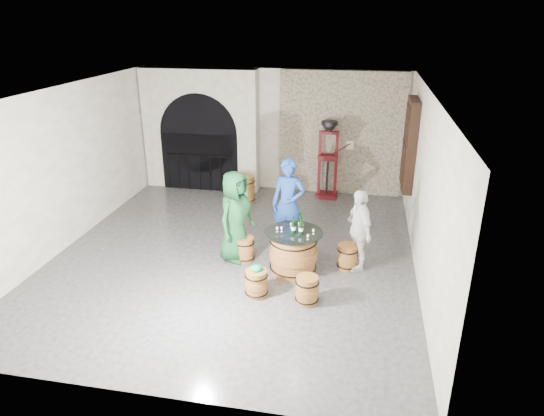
% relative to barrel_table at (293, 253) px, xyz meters
% --- Properties ---
extents(ground, '(8.00, 8.00, 0.00)m').
position_rel_barrel_table_xyz_m(ground, '(-1.25, 0.54, -0.41)').
color(ground, '#2E2E30').
rests_on(ground, ground).
extents(wall_back, '(8.00, 0.00, 8.00)m').
position_rel_barrel_table_xyz_m(wall_back, '(-1.25, 4.54, 1.19)').
color(wall_back, silver).
rests_on(wall_back, ground).
extents(wall_front, '(8.00, 0.00, 8.00)m').
position_rel_barrel_table_xyz_m(wall_front, '(-1.25, -3.46, 1.19)').
color(wall_front, silver).
rests_on(wall_front, ground).
extents(wall_left, '(0.00, 8.00, 8.00)m').
position_rel_barrel_table_xyz_m(wall_left, '(-4.75, 0.54, 1.19)').
color(wall_left, silver).
rests_on(wall_left, ground).
extents(wall_right, '(0.00, 8.00, 8.00)m').
position_rel_barrel_table_xyz_m(wall_right, '(2.25, 0.54, 1.19)').
color(wall_right, silver).
rests_on(wall_right, ground).
extents(ceiling, '(8.00, 8.00, 0.00)m').
position_rel_barrel_table_xyz_m(ceiling, '(-1.25, 0.54, 2.79)').
color(ceiling, beige).
rests_on(ceiling, wall_back).
extents(stone_facing_panel, '(3.20, 0.12, 3.18)m').
position_rel_barrel_table_xyz_m(stone_facing_panel, '(0.55, 4.48, 1.19)').
color(stone_facing_panel, gray).
rests_on(stone_facing_panel, ground).
extents(arched_opening, '(3.10, 0.60, 3.19)m').
position_rel_barrel_table_xyz_m(arched_opening, '(-3.15, 4.28, 1.18)').
color(arched_opening, silver).
rests_on(arched_opening, ground).
extents(shuttered_window, '(0.23, 1.10, 2.00)m').
position_rel_barrel_table_xyz_m(shuttered_window, '(2.13, 2.94, 1.39)').
color(shuttered_window, black).
rests_on(shuttered_window, wall_right).
extents(barrel_table, '(1.07, 1.07, 0.82)m').
position_rel_barrel_table_xyz_m(barrel_table, '(0.00, 0.00, 0.00)').
color(barrel_table, '#935C2A').
rests_on(barrel_table, ground).
extents(barrel_stool_left, '(0.40, 0.40, 0.48)m').
position_rel_barrel_table_xyz_m(barrel_stool_left, '(-1.00, 0.29, -0.17)').
color(barrel_stool_left, '#935C2A').
rests_on(barrel_stool_left, ground).
extents(barrel_stool_far, '(0.40, 0.40, 0.48)m').
position_rel_barrel_table_xyz_m(barrel_stool_far, '(-0.26, 1.01, -0.17)').
color(barrel_stool_far, '#935C2A').
rests_on(barrel_stool_far, ground).
extents(barrel_stool_right, '(0.40, 0.40, 0.48)m').
position_rel_barrel_table_xyz_m(barrel_stool_right, '(0.98, 0.34, -0.17)').
color(barrel_stool_right, '#935C2A').
rests_on(barrel_stool_right, ground).
extents(barrel_stool_near_right, '(0.40, 0.40, 0.48)m').
position_rel_barrel_table_xyz_m(barrel_stool_near_right, '(0.38, -0.97, -0.17)').
color(barrel_stool_near_right, '#935C2A').
rests_on(barrel_stool_near_right, ground).
extents(barrel_stool_near_left, '(0.40, 0.40, 0.48)m').
position_rel_barrel_table_xyz_m(barrel_stool_near_left, '(-0.50, -0.91, -0.17)').
color(barrel_stool_near_left, '#935C2A').
rests_on(barrel_stool_near_left, ground).
extents(green_cap, '(0.24, 0.19, 0.10)m').
position_rel_barrel_table_xyz_m(green_cap, '(-0.49, -0.92, 0.12)').
color(green_cap, '#0B7C3E').
rests_on(green_cap, barrel_stool_near_left).
extents(person_green, '(0.87, 1.03, 1.80)m').
position_rel_barrel_table_xyz_m(person_green, '(-1.17, 0.34, 0.49)').
color(person_green, '#124220').
rests_on(person_green, ground).
extents(person_blue, '(0.73, 0.52, 1.87)m').
position_rel_barrel_table_xyz_m(person_blue, '(-0.28, 1.07, 0.53)').
color(person_blue, navy).
rests_on(person_blue, ground).
extents(person_white, '(0.72, 1.00, 1.57)m').
position_rel_barrel_table_xyz_m(person_white, '(1.15, 0.40, 0.38)').
color(person_white, silver).
rests_on(person_white, ground).
extents(wine_bottle_left, '(0.08, 0.08, 0.32)m').
position_rel_barrel_table_xyz_m(wine_bottle_left, '(-0.00, -0.05, 0.54)').
color(wine_bottle_left, black).
rests_on(wine_bottle_left, barrel_table).
extents(wine_bottle_center, '(0.08, 0.08, 0.32)m').
position_rel_barrel_table_xyz_m(wine_bottle_center, '(0.14, -0.07, 0.54)').
color(wine_bottle_center, black).
rests_on(wine_bottle_center, barrel_table).
extents(wine_bottle_right, '(0.08, 0.08, 0.32)m').
position_rel_barrel_table_xyz_m(wine_bottle_right, '(0.10, 0.18, 0.54)').
color(wine_bottle_right, black).
rests_on(wine_bottle_right, barrel_table).
extents(tasting_glass_a, '(0.05, 0.05, 0.10)m').
position_rel_barrel_table_xyz_m(tasting_glass_a, '(-0.30, -0.04, 0.46)').
color(tasting_glass_a, '#C36926').
rests_on(tasting_glass_a, barrel_table).
extents(tasting_glass_b, '(0.05, 0.05, 0.10)m').
position_rel_barrel_table_xyz_m(tasting_glass_b, '(0.36, -0.01, 0.46)').
color(tasting_glass_b, '#C36926').
rests_on(tasting_glass_b, barrel_table).
extents(tasting_glass_c, '(0.05, 0.05, 0.10)m').
position_rel_barrel_table_xyz_m(tasting_glass_c, '(-0.08, 0.18, 0.46)').
color(tasting_glass_c, '#C36926').
rests_on(tasting_glass_c, barrel_table).
extents(tasting_glass_d, '(0.05, 0.05, 0.10)m').
position_rel_barrel_table_xyz_m(tasting_glass_d, '(0.13, 0.18, 0.46)').
color(tasting_glass_d, '#C36926').
rests_on(tasting_glass_d, barrel_table).
extents(tasting_glass_e, '(0.05, 0.05, 0.10)m').
position_rel_barrel_table_xyz_m(tasting_glass_e, '(0.29, -0.26, 0.46)').
color(tasting_glass_e, '#C36926').
rests_on(tasting_glass_e, barrel_table).
extents(tasting_glass_f, '(0.05, 0.05, 0.10)m').
position_rel_barrel_table_xyz_m(tasting_glass_f, '(-0.22, -0.02, 0.46)').
color(tasting_glass_f, '#C36926').
rests_on(tasting_glass_f, barrel_table).
extents(side_barrel, '(0.54, 0.54, 0.71)m').
position_rel_barrel_table_xyz_m(side_barrel, '(-1.74, 3.28, -0.05)').
color(side_barrel, '#935C2A').
rests_on(side_barrel, ground).
extents(corking_press, '(0.82, 0.45, 2.01)m').
position_rel_barrel_table_xyz_m(corking_press, '(0.27, 4.08, 0.76)').
color(corking_press, '#470B10').
rests_on(corking_press, ground).
extents(control_box, '(0.18, 0.10, 0.22)m').
position_rel_barrel_table_xyz_m(control_box, '(0.80, 4.40, 0.94)').
color(control_box, silver).
rests_on(control_box, wall_back).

